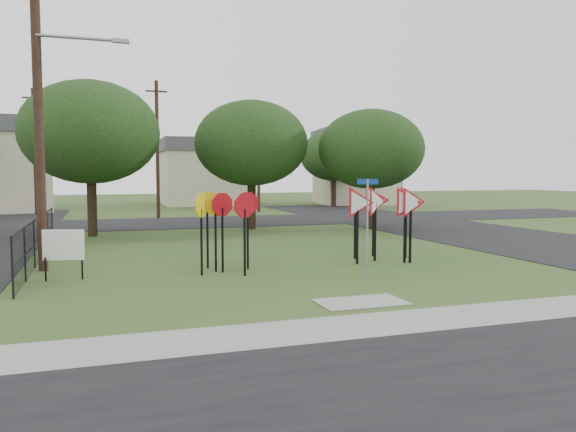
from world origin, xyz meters
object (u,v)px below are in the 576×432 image
object	(u,v)px
street_name_sign	(367,222)
info_board	(63,247)
yield_sign_cluster	(383,205)
stop_sign_cluster	(223,213)

from	to	relation	value
street_name_sign	info_board	world-z (taller)	street_name_sign
yield_sign_cluster	info_board	xyz separation A→B (m)	(-10.06, -0.41, -0.94)
stop_sign_cluster	info_board	xyz separation A→B (m)	(-4.45, 0.08, -0.84)
street_name_sign	info_board	distance (m)	8.41
yield_sign_cluster	info_board	size ratio (longest dim) A/B	2.31
stop_sign_cluster	info_board	world-z (taller)	stop_sign_cluster
street_name_sign	stop_sign_cluster	world-z (taller)	street_name_sign
stop_sign_cluster	info_board	distance (m)	4.53
street_name_sign	stop_sign_cluster	distance (m)	4.30
yield_sign_cluster	info_board	world-z (taller)	yield_sign_cluster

